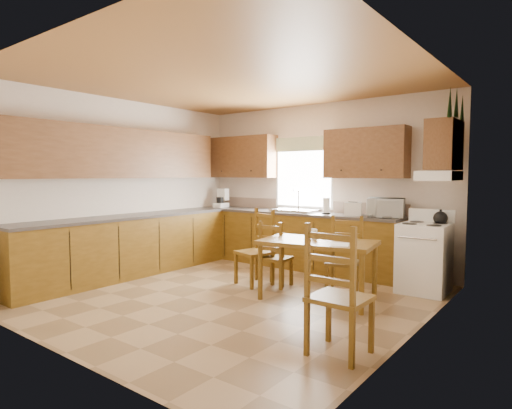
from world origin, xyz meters
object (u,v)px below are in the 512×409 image
Objects in this scene: chair_near_left at (276,254)px; chair_near_right at (340,290)px; stove at (424,259)px; chair_far_right at (344,257)px; chair_far_left at (254,248)px; dining_table at (317,270)px; microwave at (386,208)px.

chair_near_right is at bearing 133.56° from chair_near_left.
chair_far_right reaches higher than stove.
chair_near_right is 2.44m from chair_far_left.
chair_near_right reaches higher than chair_far_right.
dining_table is 1.62m from chair_near_right.
chair_near_right reaches higher than dining_table.
stove is at bearing -156.59° from chair_near_left.
chair_near_left is at bearing -145.74° from microwave.
chair_far_left reaches higher than chair_near_left.
stove is 0.84× the size of chair_far_left.
dining_table is at bearing 11.19° from chair_far_left.
microwave reaches higher than chair_near_left.
dining_table is at bearing -141.26° from chair_far_right.
stove is 0.78× the size of chair_near_right.
chair_near_right is (1.72, -1.53, 0.11)m from chair_near_left.
dining_table is 1.07m from chair_far_left.
chair_far_left is 1.04× the size of chair_far_right.
dining_table is (-0.94, -1.14, -0.07)m from stove.
microwave is 0.34× the size of dining_table.
dining_table is (-0.31, -1.43, -0.69)m from microwave.
chair_far_right reaches higher than dining_table.
dining_table is 1.36× the size of chair_far_right.
stove is 0.64× the size of dining_table.
dining_table is 1.31× the size of chair_far_left.
chair_near_left is 0.99m from chair_far_right.
chair_far_left reaches higher than dining_table.
microwave is at bearing 154.21° from stove.
chair_near_right is 1.12× the size of chair_far_right.
microwave reaches higher than dining_table.
chair_far_left is (-1.36, -1.34, -0.54)m from microwave.
dining_table is at bearing -54.04° from chair_near_right.
microwave is 2.85m from chair_near_right.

